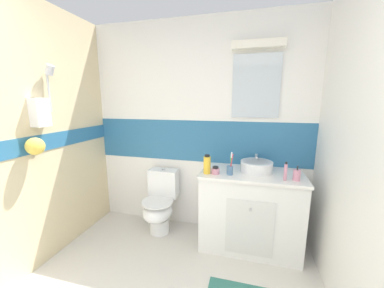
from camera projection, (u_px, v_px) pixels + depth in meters
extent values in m
cube|color=white|center=(198.00, 192.00, 2.82)|extent=(3.20, 0.10, 0.85)
cube|color=teal|center=(198.00, 141.00, 2.69)|extent=(3.20, 0.10, 0.50)
cube|color=white|center=(199.00, 71.00, 2.53)|extent=(3.20, 0.10, 1.15)
cube|color=silver|center=(256.00, 86.00, 2.35)|extent=(0.50, 0.02, 0.67)
cube|color=white|center=(258.00, 44.00, 2.23)|extent=(0.54, 0.10, 0.08)
cube|color=beige|center=(6.00, 141.00, 1.81)|extent=(0.10, 3.48, 2.50)
cube|color=teal|center=(12.00, 149.00, 1.81)|extent=(0.01, 3.48, 0.16)
cube|color=white|center=(40.00, 112.00, 1.98)|extent=(0.10, 0.14, 0.26)
cylinder|color=silver|center=(49.00, 91.00, 2.08)|extent=(0.02, 0.02, 0.39)
cylinder|color=silver|center=(50.00, 70.00, 2.04)|extent=(0.10, 0.07, 0.11)
sphere|color=#F2CC4C|center=(35.00, 146.00, 1.91)|extent=(0.15, 0.15, 0.15)
cube|color=white|center=(250.00, 211.00, 2.36)|extent=(1.02, 0.53, 0.82)
cube|color=white|center=(252.00, 174.00, 2.27)|extent=(1.04, 0.55, 0.03)
cube|color=silver|center=(249.00, 228.00, 2.11)|extent=(0.46, 0.01, 0.57)
cylinder|color=silver|center=(250.00, 209.00, 2.06)|extent=(0.02, 0.02, 0.03)
cylinder|color=white|center=(256.00, 166.00, 2.29)|extent=(0.33, 0.33, 0.11)
cylinder|color=#AFB1BA|center=(257.00, 162.00, 2.28)|extent=(0.27, 0.27, 0.01)
cylinder|color=silver|center=(256.00, 160.00, 2.47)|extent=(0.03, 0.03, 0.14)
cylinder|color=silver|center=(257.00, 156.00, 2.37)|extent=(0.02, 0.15, 0.02)
cylinder|color=white|center=(160.00, 225.00, 2.67)|extent=(0.24, 0.24, 0.18)
ellipsoid|color=white|center=(158.00, 211.00, 2.60)|extent=(0.34, 0.42, 0.22)
cylinder|color=white|center=(157.00, 202.00, 2.57)|extent=(0.37, 0.37, 0.02)
cube|color=white|center=(164.00, 183.00, 2.74)|extent=(0.36, 0.17, 0.34)
cylinder|color=silver|center=(163.00, 169.00, 2.71)|extent=(0.04, 0.04, 0.02)
cylinder|color=#4C7299|center=(230.00, 170.00, 2.19)|extent=(0.06, 0.06, 0.09)
cylinder|color=#D83F4C|center=(231.00, 163.00, 2.18)|extent=(0.02, 0.04, 0.18)
cube|color=white|center=(232.00, 155.00, 2.16)|extent=(0.01, 0.02, 0.03)
cylinder|color=#3FB259|center=(231.00, 164.00, 2.18)|extent=(0.03, 0.02, 0.16)
cube|color=white|center=(231.00, 156.00, 2.17)|extent=(0.02, 0.02, 0.03)
cylinder|color=#D83F4C|center=(231.00, 163.00, 2.18)|extent=(0.04, 0.02, 0.19)
cube|color=white|center=(232.00, 154.00, 2.16)|extent=(0.02, 0.02, 0.03)
cylinder|color=pink|center=(297.00, 175.00, 2.03)|extent=(0.07, 0.07, 0.10)
cylinder|color=#262626|center=(297.00, 168.00, 2.02)|extent=(0.01, 0.01, 0.04)
cylinder|color=#262626|center=(298.00, 166.00, 2.00)|extent=(0.01, 0.02, 0.01)
cylinder|color=pink|center=(215.00, 171.00, 2.22)|extent=(0.08, 0.08, 0.06)
cylinder|color=black|center=(216.00, 167.00, 2.22)|extent=(0.06, 0.06, 0.02)
cylinder|color=pink|center=(285.00, 172.00, 2.03)|extent=(0.03, 0.03, 0.16)
cylinder|color=black|center=(286.00, 163.00, 2.01)|extent=(0.02, 0.02, 0.02)
cylinder|color=yellow|center=(207.00, 165.00, 2.23)|extent=(0.07, 0.07, 0.18)
cylinder|color=black|center=(207.00, 156.00, 2.21)|extent=(0.05, 0.05, 0.02)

